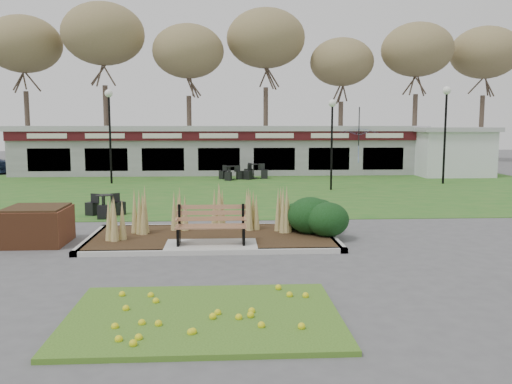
{
  "coord_description": "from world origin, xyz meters",
  "views": [
    {
      "loc": [
        0.35,
        -12.7,
        3.0
      ],
      "look_at": [
        1.19,
        2.0,
        1.15
      ],
      "focal_mm": 38.0,
      "sensor_mm": 36.0,
      "label": 1
    }
  ],
  "objects": [
    {
      "name": "lamp_post_far_right",
      "position": [
        11.34,
        13.89,
        3.54
      ],
      "size": [
        0.4,
        0.4,
        4.86
      ],
      "color": "black",
      "rests_on": "ground"
    },
    {
      "name": "brick_planter",
      "position": [
        -4.4,
        1.0,
        0.48
      ],
      "size": [
        1.5,
        1.5,
        0.95
      ],
      "color": "brown",
      "rests_on": "ground"
    },
    {
      "name": "ground",
      "position": [
        0.0,
        0.0,
        0.0
      ],
      "size": [
        100.0,
        100.0,
        0.0
      ],
      "primitive_type": "plane",
      "color": "#515154",
      "rests_on": "ground"
    },
    {
      "name": "lawn",
      "position": [
        0.0,
        12.0,
        0.01
      ],
      "size": [
        34.0,
        16.0,
        0.02
      ],
      "primitive_type": "cube",
      "color": "#256520",
      "rests_on": "ground"
    },
    {
      "name": "tree_backdrop",
      "position": [
        0.0,
        28.0,
        8.36
      ],
      "size": [
        47.24,
        5.24,
        10.36
      ],
      "color": "#47382B",
      "rests_on": "ground"
    },
    {
      "name": "bistro_set_d",
      "position": [
        1.92,
        17.0,
        0.29
      ],
      "size": [
        1.37,
        1.52,
        0.81
      ],
      "color": "black",
      "rests_on": "ground"
    },
    {
      "name": "service_hut",
      "position": [
        13.5,
        18.0,
        1.45
      ],
      "size": [
        4.4,
        3.4,
        2.83
      ],
      "color": "silver",
      "rests_on": "ground"
    },
    {
      "name": "lamp_post_far_left",
      "position": [
        -5.41,
        14.96,
        3.44
      ],
      "size": [
        0.39,
        0.39,
        4.72
      ],
      "color": "black",
      "rests_on": "ground"
    },
    {
      "name": "flower_bed",
      "position": [
        0.0,
        -4.6,
        0.07
      ],
      "size": [
        4.2,
        3.0,
        0.16
      ],
      "color": "#36601B",
      "rests_on": "ground"
    },
    {
      "name": "planting_bed",
      "position": [
        1.27,
        1.35,
        0.37
      ],
      "size": [
        6.75,
        3.4,
        1.27
      ],
      "color": "black",
      "rests_on": "ground"
    },
    {
      "name": "park_bench",
      "position": [
        0.0,
        0.25,
        0.59
      ],
      "size": [
        1.7,
        0.66,
        0.93
      ],
      "color": "#966144",
      "rests_on": "ground"
    },
    {
      "name": "food_pavilion",
      "position": [
        0.0,
        19.96,
        1.48
      ],
      "size": [
        24.6,
        3.4,
        2.9
      ],
      "color": "gray",
      "rests_on": "ground"
    },
    {
      "name": "bistro_set_a",
      "position": [
        -3.59,
        5.0,
        0.25
      ],
      "size": [
        1.32,
        1.2,
        0.7
      ],
      "color": "black",
      "rests_on": "ground"
    },
    {
      "name": "bistro_set_b",
      "position": [
        0.63,
        16.53,
        0.27
      ],
      "size": [
        1.36,
        1.33,
        0.74
      ],
      "color": "black",
      "rests_on": "ground"
    },
    {
      "name": "car_black",
      "position": [
        -8.0,
        26.85,
        0.68
      ],
      "size": [
        4.17,
        1.49,
        1.37
      ],
      "primitive_type": "imported",
      "rotation": [
        0.0,
        0.0,
        1.56
      ],
      "color": "black",
      "rests_on": "ground"
    },
    {
      "name": "patio_umbrella",
      "position": [
        8.0,
        18.0,
        1.82
      ],
      "size": [
        2.98,
        3.0,
        2.87
      ],
      "color": "black",
      "rests_on": "ground"
    },
    {
      "name": "lamp_post_mid_right",
      "position": [
        5.18,
        11.66,
        3.0
      ],
      "size": [
        0.34,
        0.34,
        4.11
      ],
      "color": "black",
      "rests_on": "ground"
    }
  ]
}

